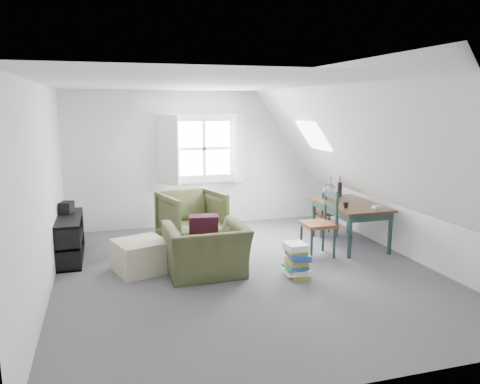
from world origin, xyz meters
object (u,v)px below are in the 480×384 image
object	(u,v)px
ottoman	(141,256)
armchair_far	(192,242)
dining_chair_far	(327,212)
dining_chair_near	(320,223)
armchair_near	(206,275)
media_shelf	(67,241)
dining_table	(350,209)
magazine_stack	(297,260)

from	to	relation	value
ottoman	armchair_far	bearing A→B (deg)	51.16
armchair_far	dining_chair_far	distance (m)	2.37
dining_chair_near	armchair_near	bearing A→B (deg)	-59.88
armchair_near	ottoman	world-z (taller)	ottoman
media_shelf	dining_chair_far	bearing A→B (deg)	-3.19
armchair_near	armchair_far	bearing A→B (deg)	-94.51
armchair_far	dining_chair_near	world-z (taller)	dining_chair_near
dining_table	dining_chair_near	distance (m)	0.80
armchair_far	dining_chair_far	world-z (taller)	dining_chair_far
ottoman	dining_chair_near	bearing A→B (deg)	-1.51
media_shelf	ottoman	bearing A→B (deg)	-43.25
ottoman	dining_chair_far	xyz separation A→B (m)	(3.24, 0.90, 0.20)
armchair_near	dining_chair_near	distance (m)	1.92
dining_table	magazine_stack	world-z (taller)	dining_table
dining_chair_far	media_shelf	xyz separation A→B (m)	(-4.24, -0.11, -0.13)
dining_chair_far	magazine_stack	xyz separation A→B (m)	(-1.28, -1.68, -0.19)
ottoman	dining_table	xyz separation A→B (m)	(3.35, 0.30, 0.39)
ottoman	media_shelf	world-z (taller)	media_shelf
dining_table	dining_chair_far	size ratio (longest dim) A/B	1.73
armchair_near	dining_table	bearing A→B (deg)	-165.61
armchair_near	dining_chair_far	world-z (taller)	dining_chair_far
armchair_far	dining_chair_near	distance (m)	2.17
media_shelf	magazine_stack	distance (m)	3.35
magazine_stack	dining_chair_far	bearing A→B (deg)	52.82
magazine_stack	dining_chair_near	bearing A→B (deg)	46.32
armchair_near	dining_table	xyz separation A→B (m)	(2.52, 0.69, 0.60)
ottoman	dining_chair_far	bearing A→B (deg)	15.46
armchair_far	dining_table	distance (m)	2.64
armchair_near	dining_table	size ratio (longest dim) A/B	0.76
dining_chair_near	dining_table	bearing A→B (deg)	138.02
ottoman	magazine_stack	world-z (taller)	magazine_stack
dining_table	media_shelf	distance (m)	4.38
dining_chair_far	magazine_stack	bearing A→B (deg)	46.30
dining_table	dining_chair_far	distance (m)	0.63
dining_chair_far	dining_chair_near	xyz separation A→B (m)	(-0.59, -0.97, 0.09)
media_shelf	magazine_stack	size ratio (longest dim) A/B	2.77
dining_table	magazine_stack	xyz separation A→B (m)	(-1.38, -1.09, -0.38)
dining_chair_near	media_shelf	bearing A→B (deg)	-83.10
dining_chair_near	media_shelf	world-z (taller)	dining_chair_near
ottoman	dining_table	distance (m)	3.39
dining_table	media_shelf	world-z (taller)	dining_table
dining_chair_far	armchair_far	bearing A→B (deg)	-12.78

